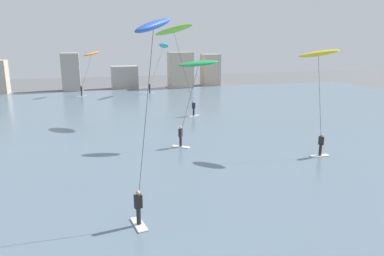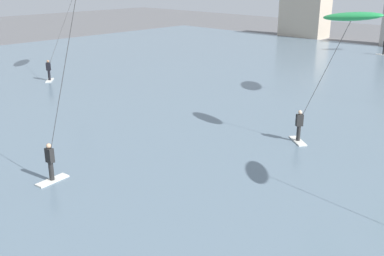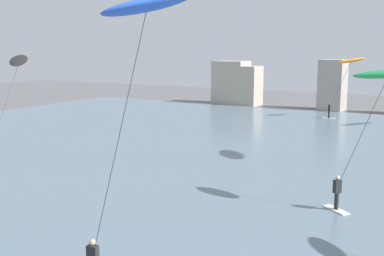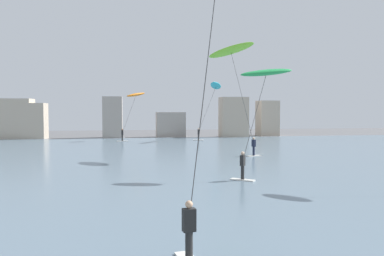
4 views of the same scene
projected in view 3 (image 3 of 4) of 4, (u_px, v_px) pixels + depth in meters
The scene contains 6 objects.
water_bay at pixel (356, 168), 29.65m from camera, with size 84.00×52.00×0.10m, color slate.
far_shore_buildings at pixel (357, 89), 55.27m from camera, with size 41.24×4.94×6.09m.
kitesurfer_orange at pixel (349, 65), 49.09m from camera, with size 4.04×2.97×6.56m.
kitesurfer_green at pixel (382, 87), 20.80m from camera, with size 3.99×2.28×6.63m.
kitesurfer_black at pixel (17, 68), 32.88m from camera, with size 2.94×5.53×7.07m.
kitesurfer_blue at pixel (140, 39), 13.95m from camera, with size 2.70×3.49×9.16m.
Camera 3 is at (5.33, 0.30, 7.47)m, focal length 44.39 mm.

